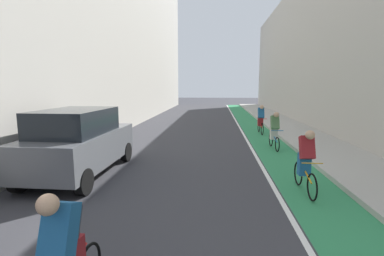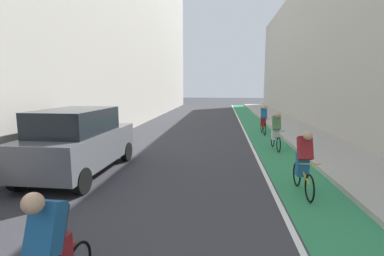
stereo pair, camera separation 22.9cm
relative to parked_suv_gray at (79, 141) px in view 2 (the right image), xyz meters
name	(u,v)px [view 2 (the right image)]	position (x,y,z in m)	size (l,w,h in m)	color
ground_plane	(202,133)	(3.11, 7.64, -1.02)	(97.84, 97.84, 0.00)	#38383D
bike_lane_paint	(258,129)	(6.46, 9.64, -1.01)	(1.60, 44.47, 0.00)	#2D8451
lane_divider_stripe	(243,129)	(5.56, 9.64, -1.01)	(0.12, 44.47, 0.00)	white
sidewalk_right	(293,129)	(8.58, 9.64, -0.95)	(2.63, 44.47, 0.14)	#A8A59E
building_facade_right	(330,46)	(11.10, 11.64, 4.20)	(2.40, 40.47, 10.43)	#B2ADA3
parked_suv_gray	(79,141)	(0.00, 0.00, 0.00)	(1.96, 4.23, 1.98)	#595B60
cyclist_lead	(51,250)	(2.38, -5.09, -0.17)	(0.48, 1.67, 1.59)	black
cyclist_mid	(304,160)	(6.26, -0.85, -0.17)	(0.48, 1.70, 1.60)	black
cyclist_trailing	(276,130)	(6.49, 4.05, -0.21)	(0.48, 1.66, 1.59)	black
cyclist_far	(264,119)	(6.53, 7.95, -0.17)	(0.48, 1.72, 1.61)	black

